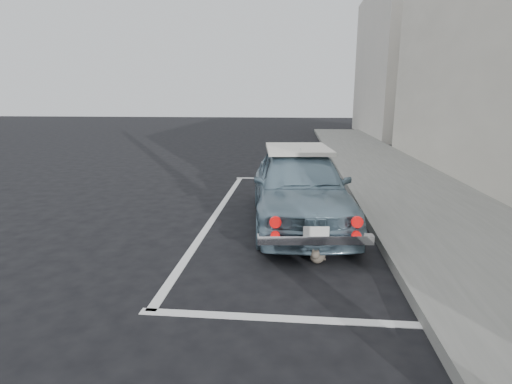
# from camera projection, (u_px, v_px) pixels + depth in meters

# --- Properties ---
(ground) EXTENTS (80.00, 80.00, 0.00)m
(ground) POSITION_uv_depth(u_px,v_px,m) (243.00, 293.00, 4.50)
(ground) COLOR black
(ground) RESTS_ON ground
(sidewalk) EXTENTS (2.80, 40.00, 0.15)m
(sidewalk) POSITION_uv_depth(u_px,v_px,m) (466.00, 236.00, 6.13)
(sidewalk) COLOR slate
(sidewalk) RESTS_ON ground
(building_far) EXTENTS (3.50, 10.00, 8.00)m
(building_far) POSITION_uv_depth(u_px,v_px,m) (400.00, 63.00, 22.35)
(building_far) COLOR beige
(building_far) RESTS_ON ground
(pline_rear) EXTENTS (3.00, 0.12, 0.01)m
(pline_rear) POSITION_uv_depth(u_px,v_px,m) (286.00, 319.00, 3.97)
(pline_rear) COLOR silver
(pline_rear) RESTS_ON ground
(pline_front) EXTENTS (3.00, 0.12, 0.01)m
(pline_front) POSITION_uv_depth(u_px,v_px,m) (292.00, 179.00, 10.75)
(pline_front) COLOR silver
(pline_front) RESTS_ON ground
(pline_side) EXTENTS (0.12, 7.00, 0.01)m
(pline_side) POSITION_uv_depth(u_px,v_px,m) (216.00, 215.00, 7.49)
(pline_side) COLOR silver
(pline_side) RESTS_ON ground
(retro_coupe) EXTENTS (1.95, 4.03, 1.32)m
(retro_coupe) POSITION_uv_depth(u_px,v_px,m) (299.00, 185.00, 6.88)
(retro_coupe) COLOR #708EA0
(retro_coupe) RESTS_ON ground
(cat) EXTENTS (0.28, 0.42, 0.24)m
(cat) POSITION_uv_depth(u_px,v_px,m) (318.00, 255.00, 5.30)
(cat) COLOR brown
(cat) RESTS_ON ground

